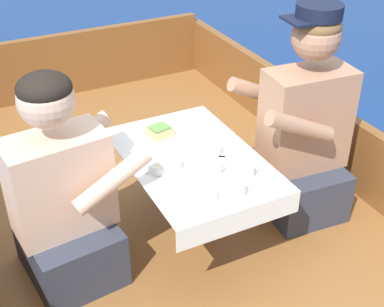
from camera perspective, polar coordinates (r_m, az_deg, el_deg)
ground_plane at (r=2.83m, az=-0.48°, el=-12.10°), size 60.00×60.00×0.00m
boat_deck at (r=2.73m, az=-0.49°, el=-10.10°), size 1.98×3.60×0.27m
gunwale_starboard at (r=3.00m, az=16.11°, el=0.50°), size 0.06×3.60×0.39m
bow_coaming at (r=3.98m, az=-12.03°, el=9.54°), size 1.86×0.06×0.45m
cockpit_table at (r=2.38m, az=0.00°, el=-1.44°), size 0.55×0.84×0.44m
person_port at (r=2.25m, az=-13.57°, el=-4.84°), size 0.55×0.49×0.95m
person_starboard at (r=2.60m, az=11.76°, el=2.22°), size 0.55×0.47×1.05m
plate_sandwich at (r=2.50m, az=-3.45°, el=1.85°), size 0.19×0.19×0.01m
plate_bread at (r=2.64m, az=-0.99°, el=3.58°), size 0.16×0.16×0.01m
sandwich at (r=2.49m, az=-3.47°, el=2.39°), size 0.12×0.11×0.05m
bowl_port_near at (r=2.27m, az=-3.02°, el=-1.11°), size 0.15×0.15×0.04m
bowl_starboard_near at (r=2.09m, az=0.72°, el=-4.35°), size 0.14×0.14×0.04m
bowl_center_far at (r=2.37m, az=1.60°, el=0.53°), size 0.13×0.13×0.04m
coffee_cup_port at (r=2.11m, az=4.93°, el=-3.78°), size 0.09×0.06×0.06m
coffee_cup_starboard at (r=2.22m, az=5.74°, el=-1.84°), size 0.10×0.07×0.06m
coffee_cup_center at (r=2.22m, az=2.40°, el=-1.53°), size 0.09×0.06×0.06m
utensil_spoon_center at (r=2.21m, az=-2.26°, el=-2.73°), size 0.15×0.10×0.01m
utensil_fork_port at (r=2.35m, az=4.37°, el=-0.47°), size 0.15×0.11×0.00m
utensil_spoon_starboard at (r=2.29m, az=7.71°, el=-1.52°), size 0.09×0.16×0.01m
utensil_knife_starboard at (r=2.32m, az=-5.49°, el=-1.04°), size 0.03×0.17×0.00m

